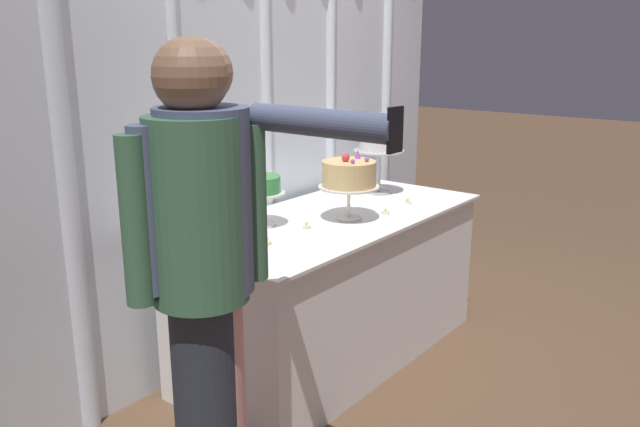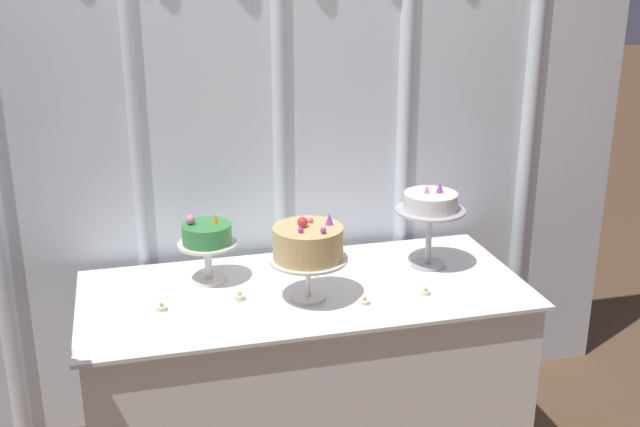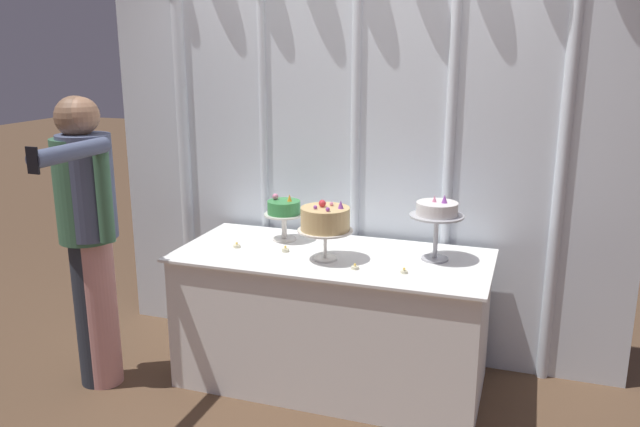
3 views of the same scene
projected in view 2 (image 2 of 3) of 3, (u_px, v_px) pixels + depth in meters
name	position (u px, v px, depth m)	size (l,w,h in m)	color
draped_curtain	(276.00, 80.00, 3.32)	(3.30, 0.18, 2.87)	silver
cake_table	(305.00, 374.00, 3.28)	(1.77, 0.80, 0.79)	white
cake_display_leftmost	(207.00, 238.00, 3.16)	(0.24, 0.24, 0.29)	silver
cake_display_center	(308.00, 245.00, 2.98)	(0.30, 0.30, 0.34)	silver
cake_display_rightmost	(430.00, 207.00, 3.28)	(0.29, 0.29, 0.37)	#B2B2B7
tealight_far_left	(161.00, 308.00, 2.96)	(0.04, 0.04, 0.03)	beige
tealight_near_left	(239.00, 297.00, 3.05)	(0.04, 0.04, 0.04)	beige
tealight_near_right	(364.00, 302.00, 3.01)	(0.04, 0.04, 0.03)	beige
tealight_far_right	(426.00, 292.00, 3.09)	(0.04, 0.04, 0.03)	beige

